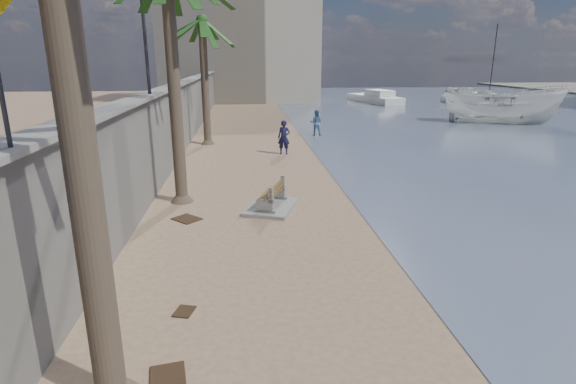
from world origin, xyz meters
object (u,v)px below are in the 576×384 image
bench_far (271,198)px  boat_cruiser (503,103)px  palm_back (202,22)px  person_b (316,121)px  yacht_far (374,99)px  sailboat_west (488,100)px  yacht_near (472,102)px  person_a (284,135)px

bench_far → boat_cruiser: 27.32m
palm_back → person_b: 9.38m
yacht_far → sailboat_west: sailboat_west is taller
bench_far → boat_cruiser: size_ratio=0.63×
bench_far → yacht_near: bearing=54.1°
boat_cruiser → yacht_far: 19.05m
palm_back → sailboat_west: (30.64, 24.16, -6.48)m
person_b → boat_cruiser: bearing=-147.3°
boat_cruiser → yacht_far: boat_cruiser is taller
yacht_near → sailboat_west: sailboat_west is taller
yacht_near → sailboat_west: bearing=-48.3°
sailboat_west → yacht_far: bearing=174.7°
palm_back → person_b: size_ratio=4.18×
person_a → person_b: 6.47m
yacht_near → person_b: bearing=130.7°
person_b → sailboat_west: sailboat_west is taller
yacht_far → boat_cruiser: bearing=-178.9°
person_b → yacht_near: person_b is taller
palm_back → sailboat_west: bearing=38.3°
yacht_near → person_a: bearing=135.3°
palm_back → yacht_far: bearing=55.7°
person_a → yacht_near: person_a is taller
person_a → yacht_far: (13.12, 28.75, -0.67)m
boat_cruiser → yacht_far: bearing=41.1°
palm_back → person_a: palm_back is taller
person_b → boat_cruiser: (15.38, 4.48, 0.62)m
palm_back → yacht_far: size_ratio=0.87×
palm_back → yacht_far: palm_back is taller
yacht_far → sailboat_west: 13.35m
palm_back → boat_cruiser: (22.24, 7.02, -5.25)m
person_a → yacht_far: bearing=80.8°
bench_far → boat_cruiser: (19.24, 19.37, 1.17)m
palm_back → person_b: (6.87, 2.54, -5.87)m
boat_cruiser → yacht_far: (-4.90, 18.37, -1.20)m
palm_back → yacht_near: (26.77, 20.54, -6.45)m
yacht_near → yacht_far: same height
bench_far → person_b: (3.86, 14.89, 0.55)m
bench_far → yacht_far: yacht_far is taller
boat_cruiser → sailboat_west: 19.13m
palm_back → boat_cruiser: 23.91m
person_b → yacht_far: bearing=-98.2°
bench_far → yacht_far: 40.37m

